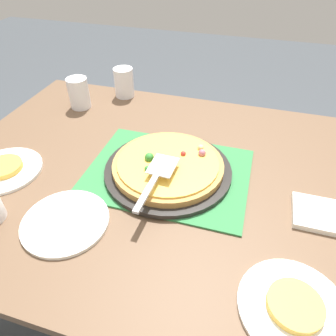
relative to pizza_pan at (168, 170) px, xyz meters
name	(u,v)px	position (x,y,z in m)	size (l,w,h in m)	color
ground_plane	(168,296)	(0.00, 0.00, -0.76)	(8.00, 8.00, 0.00)	#3D4247
dining_table	(168,198)	(0.00, 0.00, -0.12)	(1.40, 1.00, 0.75)	brown
placemat	(168,172)	(0.00, 0.00, -0.01)	(0.48, 0.36, 0.01)	#2D753D
pizza_pan	(168,170)	(0.00, 0.00, 0.00)	(0.38, 0.38, 0.01)	black
pizza	(168,165)	(0.00, 0.00, 0.02)	(0.33, 0.33, 0.05)	#B78442
plate_near_left	(293,308)	(0.36, -0.33, -0.01)	(0.22, 0.22, 0.01)	white
plate_far_right	(5,170)	(-0.48, -0.13, -0.01)	(0.22, 0.22, 0.01)	white
plate_side	(66,222)	(-0.19, -0.26, -0.01)	(0.22, 0.22, 0.01)	white
served_slice_left	(295,305)	(0.36, -0.33, 0.01)	(0.11, 0.11, 0.02)	#EAB747
served_slice_right	(3,167)	(-0.48, -0.13, 0.01)	(0.11, 0.11, 0.02)	gold
cup_far	(79,93)	(-0.46, 0.30, 0.05)	(0.08, 0.08, 0.12)	white
cup_corner	(124,83)	(-0.32, 0.44, 0.05)	(0.08, 0.08, 0.12)	white
pizza_server	(156,176)	(0.00, -0.10, 0.06)	(0.07, 0.23, 0.01)	silver
napkin_stack	(317,214)	(0.42, -0.05, -0.01)	(0.12, 0.12, 0.02)	white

